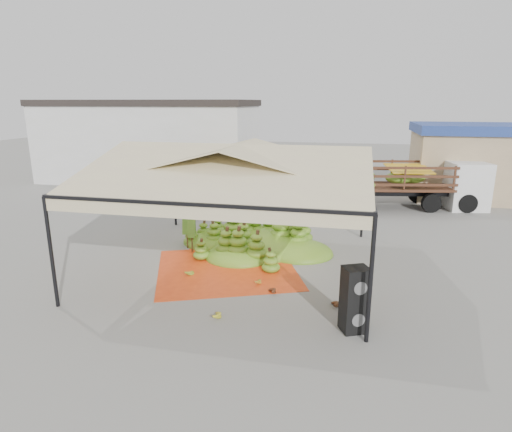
% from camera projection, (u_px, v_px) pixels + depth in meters
% --- Properties ---
extents(ground, '(90.00, 90.00, 0.00)m').
position_uv_depth(ground, '(240.00, 264.00, 14.35)').
color(ground, slate).
rests_on(ground, ground).
extents(canopy_tent, '(8.10, 8.10, 4.00)m').
position_uv_depth(canopy_tent, '(240.00, 167.00, 13.50)').
color(canopy_tent, black).
rests_on(canopy_tent, ground).
extents(building_white, '(14.30, 6.30, 5.40)m').
position_uv_depth(building_white, '(149.00, 141.00, 28.95)').
color(building_white, silver).
rests_on(building_white, ground).
extents(building_tan, '(6.30, 5.30, 4.10)m').
position_uv_depth(building_tan, '(471.00, 161.00, 23.97)').
color(building_tan, tan).
rests_on(building_tan, ground).
extents(tarp_left, '(5.62, 5.50, 0.01)m').
position_uv_depth(tarp_left, '(227.00, 269.00, 13.94)').
color(tarp_left, '#DB4414').
rests_on(tarp_left, ground).
extents(tarp_right, '(4.58, 4.74, 0.01)m').
position_uv_depth(tarp_right, '(244.00, 251.00, 15.58)').
color(tarp_right, red).
rests_on(tarp_right, ground).
extents(banana_heap, '(6.14, 5.07, 1.30)m').
position_uv_depth(banana_heap, '(258.00, 231.00, 15.77)').
color(banana_heap, '#407B19').
rests_on(banana_heap, ground).
extents(hand_yellow_a, '(0.45, 0.38, 0.19)m').
position_uv_depth(hand_yellow_a, '(256.00, 280.00, 12.83)').
color(hand_yellow_a, '#B18123').
rests_on(hand_yellow_a, ground).
extents(hand_yellow_b, '(0.53, 0.45, 0.23)m').
position_uv_depth(hand_yellow_b, '(214.00, 314.00, 10.78)').
color(hand_yellow_b, gold).
rests_on(hand_yellow_b, ground).
extents(hand_red_a, '(0.56, 0.49, 0.22)m').
position_uv_depth(hand_red_a, '(332.00, 303.00, 11.35)').
color(hand_red_a, '#512812').
rests_on(hand_red_a, ground).
extents(hand_red_b, '(0.58, 0.54, 0.21)m').
position_uv_depth(hand_red_b, '(270.00, 290.00, 12.15)').
color(hand_red_b, '#5A3014').
rests_on(hand_red_b, ground).
extents(hand_green, '(0.57, 0.54, 0.20)m').
position_uv_depth(hand_green, '(189.00, 271.00, 13.51)').
color(hand_green, '#5C821B').
rests_on(hand_green, ground).
extents(hanging_bunches, '(4.74, 0.24, 0.20)m').
position_uv_depth(hanging_bunches, '(303.00, 183.00, 14.54)').
color(hanging_bunches, '#437017').
rests_on(hanging_bunches, ground).
extents(speaker_stack, '(0.74, 0.70, 1.60)m').
position_uv_depth(speaker_stack, '(355.00, 300.00, 10.01)').
color(speaker_stack, black).
rests_on(speaker_stack, ground).
extents(banana_leaves, '(0.96, 1.36, 3.70)m').
position_uv_depth(banana_leaves, '(196.00, 248.00, 15.98)').
color(banana_leaves, '#3E7D21').
rests_on(banana_leaves, ground).
extents(vendor, '(0.70, 0.56, 1.68)m').
position_uv_depth(vendor, '(293.00, 218.00, 16.82)').
color(vendor, gray).
rests_on(vendor, ground).
extents(truck_left, '(6.70, 4.11, 2.18)m').
position_uv_depth(truck_left, '(227.00, 176.00, 23.49)').
color(truck_left, '#533C1B').
rests_on(truck_left, ground).
extents(truck_right, '(7.19, 3.57, 2.36)m').
position_uv_depth(truck_right, '(420.00, 179.00, 21.75)').
color(truck_right, '#4F2D1A').
rests_on(truck_right, ground).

